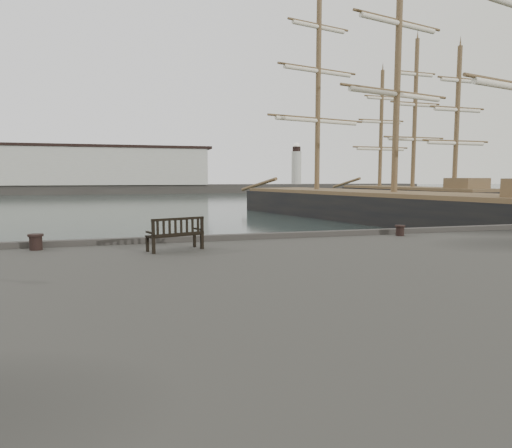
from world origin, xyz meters
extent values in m
plane|color=black|center=(0.00, 0.00, 0.00)|extent=(400.00, 400.00, 0.00)
cube|color=#383530|center=(0.00, 92.00, 1.00)|extent=(140.00, 8.00, 2.00)
cube|color=#B0B0A3|center=(-8.00, 92.00, 6.00)|extent=(46.00, 9.00, 8.00)
cube|color=black|center=(-8.00, 92.00, 10.30)|extent=(48.00, 9.50, 0.60)
cylinder|color=#B0B0A3|center=(38.00, 92.00, 6.00)|extent=(2.40, 2.40, 8.00)
sphere|color=silver|center=(38.00, 92.00, 11.40)|extent=(1.61, 1.61, 1.61)
cube|color=black|center=(-1.55, -1.85, 2.00)|extent=(1.68, 1.04, 0.04)
cube|color=black|center=(-1.47, -2.07, 2.23)|extent=(1.52, 0.58, 0.48)
cube|color=black|center=(-1.55, -1.85, 1.78)|extent=(1.56, 0.93, 0.44)
cylinder|color=black|center=(-5.36, -0.69, 1.79)|extent=(0.53, 0.53, 0.45)
cylinder|color=black|center=(6.46, -0.76, 1.75)|extent=(0.42, 0.42, 0.38)
cube|color=black|center=(17.95, 17.58, 0.36)|extent=(15.84, 36.73, 3.61)
cube|color=brown|center=(17.95, 17.58, 2.31)|extent=(15.32, 35.94, 0.30)
cylinder|color=brown|center=(17.95, 17.58, 13.88)|extent=(0.50, 0.50, 23.44)
cylinder|color=brown|center=(15.48, 27.37, 12.48)|extent=(0.50, 0.50, 20.63)
cube|color=black|center=(31.38, 34.44, 0.36)|extent=(6.64, 25.53, 3.61)
cube|color=brown|center=(31.38, 34.44, 2.32)|extent=(6.34, 25.02, 0.30)
cylinder|color=brown|center=(31.72, 27.37, 9.85)|extent=(0.51, 0.51, 15.36)
cylinder|color=brown|center=(31.38, 34.44, 11.21)|extent=(0.51, 0.51, 18.07)
cylinder|color=brown|center=(31.03, 41.52, 10.12)|extent=(0.51, 0.51, 15.90)
camera|label=1|loc=(-2.84, -14.78, 3.62)|focal=32.00mm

